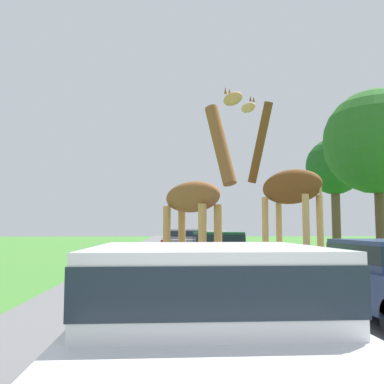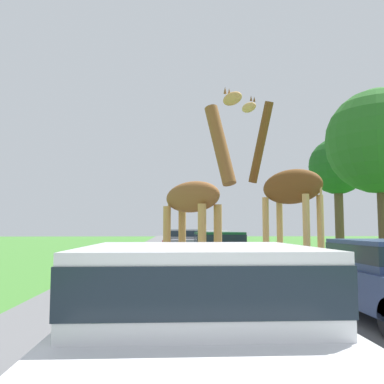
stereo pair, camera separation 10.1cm
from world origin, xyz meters
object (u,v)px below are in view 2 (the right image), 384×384
Objects in this scene: giraffe_near_road at (196,200)px; giraffe_companion at (288,190)px; car_queue_left at (219,249)px; tree_left_edge at (379,142)px; car_far_ahead at (182,243)px; tree_centre_back at (338,167)px; car_queue_right at (215,241)px; car_lead_maroon at (197,328)px.

giraffe_companion is at bearing 158.43° from giraffe_near_road.
tree_left_edge reaches higher than car_queue_left.
tree_centre_back reaches higher than car_far_ahead.
car_queue_right is 10.75m from tree_left_edge.
car_queue_right reaches higher than car_queue_left.
giraffe_companion is 19.41m from tree_centre_back.
car_far_ahead is 14.44m from tree_centre_back.
car_lead_maroon is at bearing 50.22° from giraffe_near_road.
car_far_ahead is (-1.22, 5.09, 0.06)m from car_queue_left.
car_lead_maroon is 27.59m from tree_centre_back.
tree_left_edge is at bearing -44.00° from car_queue_right.
car_queue_left is at bearing -139.23° from giraffe_near_road.
car_queue_right reaches higher than car_lead_maroon.
giraffe_near_road is at bearing -89.59° from car_far_ahead.
car_lead_maroon is 0.86× the size of car_queue_left.
car_queue_right is at bearing -161.16° from tree_centre_back.
car_lead_maroon is (-2.91, -7.48, -1.78)m from giraffe_companion.
giraffe_near_road is 0.87× the size of giraffe_companion.
car_far_ahead is at bearing 166.78° from tree_left_edge.
giraffe_companion is 1.36× the size of car_lead_maroon.
tree_centre_back is (11.17, 7.66, 5.01)m from car_far_ahead.
giraffe_near_road is 1.02× the size of car_queue_left.
giraffe_near_road is at bearing -102.87° from car_queue_left.
tree_left_edge is at bearing 20.68° from car_queue_left.
giraffe_companion reaches higher than car_lead_maroon.
car_queue_left is at bearing -95.35° from car_queue_right.
car_lead_maroon is at bearing -122.43° from tree_left_edge.
giraffe_near_road reaches higher than car_queue_right.
tree_centre_back is (11.51, 24.56, 5.07)m from car_lead_maroon.
tree_centre_back is (11.10, 17.74, 3.61)m from giraffe_near_road.
car_queue_left is 1.04× the size of car_far_ahead.
car_lead_maroon is 11.92m from car_queue_left.
tree_centre_back is at bearing 52.01° from car_queue_left.
car_queue_right is at bearing 84.65° from car_queue_left.
car_queue_left is 0.59× the size of tree_centre_back.
giraffe_near_road is 12.45m from tree_left_edge.
giraffe_companion is 8.22m from car_lead_maroon.
car_far_ahead is (-0.07, 10.09, -1.39)m from giraffe_near_road.
car_far_ahead is (0.34, 16.91, 0.07)m from car_lead_maroon.
car_lead_maroon is 0.89× the size of car_far_ahead.
car_lead_maroon is at bearing -115.10° from tree_centre_back.
tree_left_edge is (8.98, 7.96, 3.31)m from giraffe_near_road.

